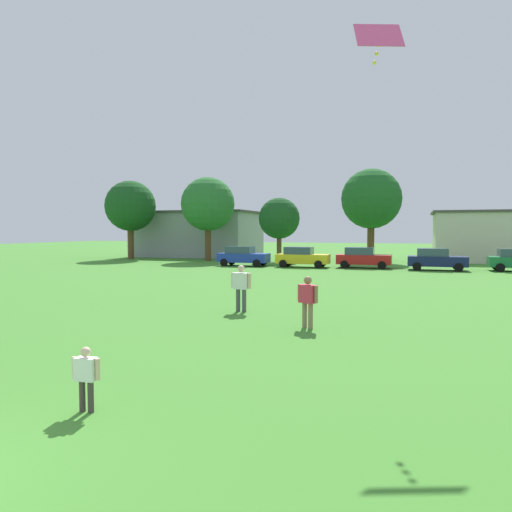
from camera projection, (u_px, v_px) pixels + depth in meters
name	position (u px, v px, depth m)	size (l,w,h in m)	color
ground_plane	(323.00, 273.00, 33.71)	(160.00, 160.00, 0.00)	#42842D
child_kite_flyer	(86.00, 373.00, 8.00)	(0.53, 0.23, 1.12)	#3F3833
adult_bystander	(308.00, 297.00, 14.84)	(0.71, 0.51, 1.64)	#8C7259
bystander_near_trees	(241.00, 284.00, 17.83)	(0.83, 0.40, 1.77)	#4C4C51
kite	(378.00, 37.00, 12.26)	(1.33, 0.93, 1.13)	#F24C8C
parked_car_blue_0	(243.00, 256.00, 40.66)	(4.30, 2.02, 1.68)	#1E38AD
parked_car_yellow_1	(302.00, 257.00, 39.25)	(4.30, 2.02, 1.68)	yellow
parked_car_red_2	(363.00, 257.00, 38.36)	(4.30, 2.02, 1.68)	red
parked_car_navy_3	(436.00, 259.00, 36.19)	(4.30, 2.02, 1.68)	#141E4C
tree_far_left	(130.00, 206.00, 50.00)	(5.31, 5.31, 8.27)	brown
tree_left	(208.00, 204.00, 47.09)	(5.35, 5.35, 8.33)	brown
tree_right	(279.00, 219.00, 45.88)	(3.98, 3.98, 6.21)	brown
tree_far_right	(371.00, 199.00, 45.38)	(5.74, 5.74, 8.95)	brown
house_left	(507.00, 236.00, 45.54)	(13.74, 7.58, 4.92)	beige
house_right	(198.00, 234.00, 55.76)	(13.93, 9.28, 5.23)	#9999A3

